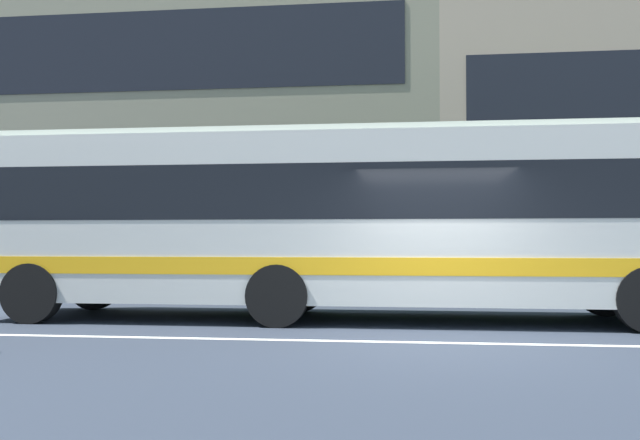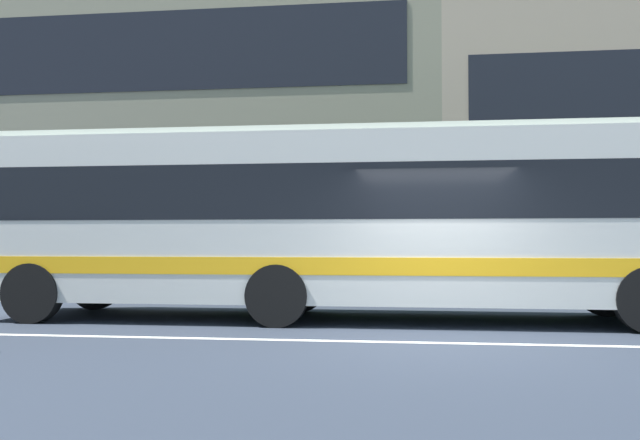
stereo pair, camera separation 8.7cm
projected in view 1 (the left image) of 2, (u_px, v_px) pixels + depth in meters
The scene contains 5 objects.
ground_plane at pixel (442, 343), 9.36m from camera, with size 160.00×160.00×0.00m, color #29303D.
lane_centre_line at pixel (442, 343), 9.36m from camera, with size 60.00×0.16×0.01m, color silver.
hedge_row_far at pixel (578, 276), 15.44m from camera, with size 16.40×1.10×1.19m, color #28531D.
apartment_block_left at pixel (105, 115), 27.53m from camera, with size 25.68×10.41×12.68m.
transit_bus at pixel (331, 217), 12.19m from camera, with size 11.82×2.64×3.25m.
Camera 1 is at (-0.45, -9.54, 1.39)m, focal length 39.09 mm.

